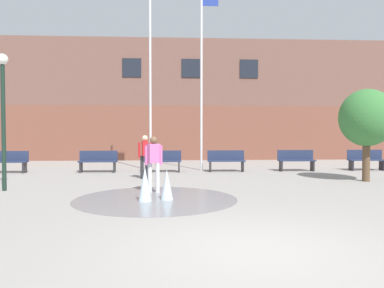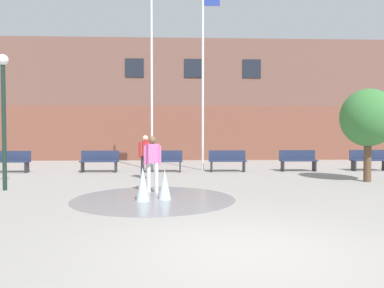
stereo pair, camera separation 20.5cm
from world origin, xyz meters
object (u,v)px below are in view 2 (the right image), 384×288
(park_bench_left_of_flagpoles, at_px, (100,161))
(lamp_post_left_lane, at_px, (4,102))
(flagpole_right, at_px, (203,73))
(street_tree_near_building, at_px, (368,118))
(park_bench_far_right, at_px, (369,160))
(park_bench_under_left_flagpole, at_px, (164,161))
(park_bench_center, at_px, (227,160))
(park_bench_far_left, at_px, (10,161))
(adult_in_red, at_px, (152,160))
(flagpole_left, at_px, (152,67))
(park_bench_under_right_flagpole, at_px, (298,160))
(adult_near_bench, at_px, (145,153))

(park_bench_left_of_flagpoles, relative_size, lamp_post_left_lane, 0.40)
(flagpole_right, bearing_deg, street_tree_near_building, -37.07)
(flagpole_right, bearing_deg, park_bench_far_right, -3.84)
(park_bench_under_left_flagpole, bearing_deg, park_bench_center, 0.43)
(park_bench_under_left_flagpole, relative_size, lamp_post_left_lane, 0.40)
(park_bench_far_left, relative_size, adult_in_red, 1.01)
(park_bench_center, bearing_deg, lamp_post_left_lane, -146.29)
(flagpole_right, bearing_deg, adult_in_red, -107.31)
(park_bench_center, xyz_separation_m, flagpole_left, (-3.26, 0.63, 4.10))
(park_bench_under_right_flagpole, bearing_deg, park_bench_far_right, 1.31)
(flagpole_right, bearing_deg, flagpole_left, -180.00)
(flagpole_left, xyz_separation_m, lamp_post_left_lane, (-3.98, -5.46, -1.99))
(park_bench_far_right, bearing_deg, street_tree_near_building, -118.17)
(park_bench_left_of_flagpoles, bearing_deg, park_bench_under_left_flagpole, -0.60)
(park_bench_far_right, relative_size, adult_near_bench, 1.01)
(park_bench_far_right, distance_m, adult_in_red, 10.71)
(flagpole_left, bearing_deg, lamp_post_left_lane, -126.10)
(park_bench_left_of_flagpoles, relative_size, park_bench_center, 1.00)
(park_bench_under_left_flagpole, xyz_separation_m, adult_in_red, (-0.13, -5.37, 0.45))
(park_bench_far_left, height_order, park_bench_under_right_flagpole, same)
(park_bench_under_left_flagpole, distance_m, adult_in_red, 5.39)
(flagpole_left, bearing_deg, park_bench_far_left, -173.62)
(lamp_post_left_lane, bearing_deg, park_bench_far_right, 20.19)
(park_bench_under_right_flagpole, bearing_deg, adult_in_red, -137.58)
(park_bench_far_right, height_order, lamp_post_left_lane, lamp_post_left_lane)
(park_bench_under_left_flagpole, relative_size, adult_near_bench, 1.01)
(adult_near_bench, relative_size, flagpole_left, 0.18)
(flagpole_right, bearing_deg, park_bench_far_left, -175.38)
(park_bench_under_right_flagpole, xyz_separation_m, lamp_post_left_lane, (-10.34, -4.90, 2.11))
(park_bench_center, bearing_deg, adult_near_bench, -145.58)
(adult_near_bench, height_order, lamp_post_left_lane, lamp_post_left_lane)
(adult_near_bench, relative_size, lamp_post_left_lane, 0.40)
(park_bench_far_left, height_order, flagpole_left, flagpole_left)
(flagpole_left, bearing_deg, park_bench_far_right, -2.93)
(park_bench_far_left, distance_m, adult_in_red, 8.29)
(park_bench_under_left_flagpole, relative_size, street_tree_near_building, 0.50)
(park_bench_under_right_flagpole, distance_m, flagpole_right, 5.64)
(park_bench_center, relative_size, adult_near_bench, 1.01)
(park_bench_far_left, bearing_deg, flagpole_left, 6.38)
(park_bench_far_right, xyz_separation_m, flagpole_right, (-7.28, 0.49, 3.83))
(adult_near_bench, height_order, flagpole_left, flagpole_left)
(park_bench_far_left, distance_m, park_bench_under_right_flagpole, 12.28)
(park_bench_under_right_flagpole, distance_m, park_bench_far_right, 3.19)
(lamp_post_left_lane, bearing_deg, street_tree_near_building, 6.90)
(flagpole_left, relative_size, street_tree_near_building, 2.71)
(flagpole_left, bearing_deg, street_tree_near_building, -28.00)
(adult_in_red, relative_size, flagpole_right, 0.20)
(park_bench_far_right, distance_m, lamp_post_left_lane, 14.57)
(lamp_post_left_lane, bearing_deg, flagpole_right, 41.18)
(park_bench_left_of_flagpoles, xyz_separation_m, park_bench_far_right, (11.76, 0.14, 0.00))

